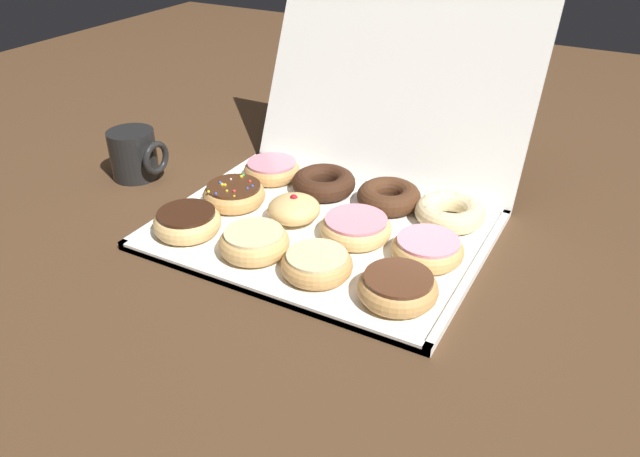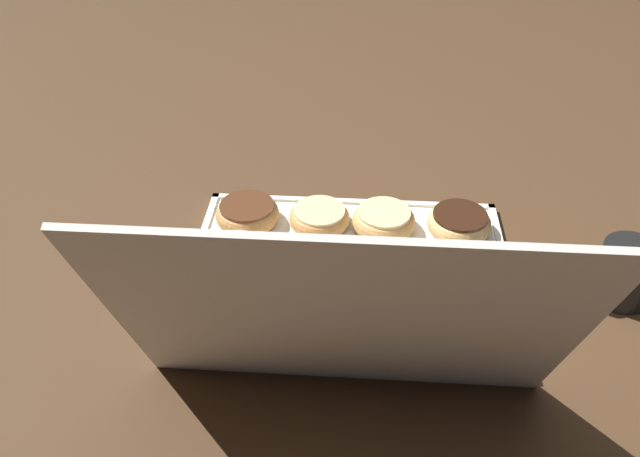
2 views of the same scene
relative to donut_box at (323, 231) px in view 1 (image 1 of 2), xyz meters
The scene contains 16 objects.
ground_plane 0.01m from the donut_box, ahead, with size 3.00×3.00×0.00m, color #4C331E.
donut_box is the anchor object (origin of this frame).
box_lid_open 0.35m from the donut_box, 90.00° to the left, with size 0.53×0.41×0.01m, color white.
chocolate_frosted_donut_0 0.23m from the donut_box, 147.71° to the right, with size 0.11×0.11×0.04m.
glazed_ring_donut_1 0.14m from the donut_box, 115.81° to the right, with size 0.11×0.11×0.04m.
glazed_ring_donut_2 0.14m from the donut_box, 65.22° to the right, with size 0.11×0.11×0.04m.
chocolate_frosted_donut_3 0.23m from the donut_box, 33.41° to the right, with size 0.11×0.11×0.04m.
sprinkle_donut_4 0.18m from the donut_box, behind, with size 0.11×0.11×0.04m.
jelly_filled_donut_5 0.06m from the donut_box, behind, with size 0.09×0.09×0.05m.
pink_frosted_donut_6 0.07m from the donut_box, ahead, with size 0.12×0.12×0.04m.
pink_frosted_donut_7 0.19m from the donut_box, ahead, with size 0.11×0.11×0.04m.
pink_frosted_donut_8 0.22m from the donut_box, 145.54° to the left, with size 0.11×0.11×0.03m.
chocolate_cake_ring_donut_9 0.14m from the donut_box, 117.60° to the left, with size 0.12×0.12×0.04m.
chocolate_cake_ring_donut_10 0.14m from the donut_box, 62.40° to the left, with size 0.12×0.12×0.04m.
cruller_donut_11 0.22m from the donut_box, 34.65° to the left, with size 0.12×0.12×0.04m.
coffee_mug 0.43m from the donut_box, behind, with size 0.11×0.09×0.10m.
Camera 1 is at (0.43, -0.79, 0.54)m, focal length 34.65 mm.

